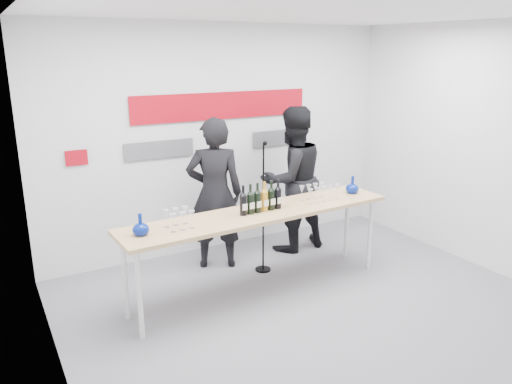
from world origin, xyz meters
TOP-DOWN VIEW (x-y plane):
  - ground at (0.00, 0.00)m, footprint 5.00×5.00m
  - back_wall at (0.00, 2.00)m, footprint 5.00×0.04m
  - signage at (-0.06, 1.97)m, footprint 3.38×0.02m
  - tasting_table at (-0.28, 0.50)m, footprint 3.20×0.79m
  - wine_bottles at (-0.28, 0.50)m, footprint 0.53×0.10m
  - decanter_left at (-1.63, 0.45)m, footprint 0.16×0.16m
  - decanter_right at (1.07, 0.58)m, footprint 0.16×0.16m
  - glasses_left at (-1.24, 0.45)m, footprint 0.27×0.23m
  - glasses_right at (0.52, 0.53)m, footprint 0.47×0.24m
  - presenter_left at (-0.42, 1.39)m, footprint 0.82×0.69m
  - presenter_right at (0.73, 1.41)m, footprint 0.99×0.79m
  - mic_stand at (0.02, 0.95)m, footprint 0.19×0.19m

SIDE VIEW (x-z plane):
  - ground at x=0.00m, z-range 0.00..0.00m
  - mic_stand at x=0.02m, z-range -0.32..1.32m
  - tasting_table at x=-0.28m, z-range 0.40..1.36m
  - presenter_left at x=-0.42m, z-range 0.00..1.90m
  - presenter_right at x=0.73m, z-range 0.00..1.96m
  - glasses_left at x=-1.24m, z-range 0.95..1.14m
  - glasses_right at x=0.52m, z-range 0.95..1.14m
  - decanter_left at x=-1.63m, z-range 0.95..1.17m
  - decanter_right at x=1.07m, z-range 0.95..1.17m
  - wine_bottles at x=-0.28m, z-range 0.95..1.28m
  - back_wall at x=0.00m, z-range 0.00..3.00m
  - signage at x=-0.06m, z-range 1.41..2.20m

